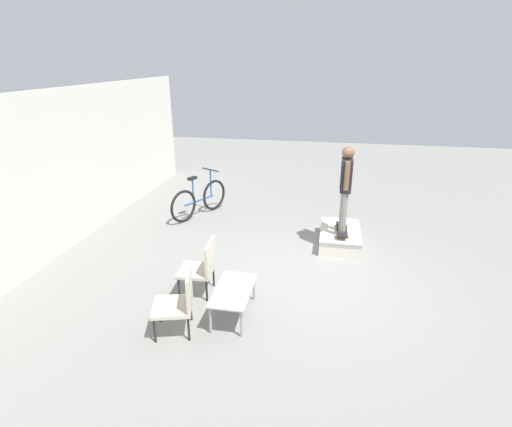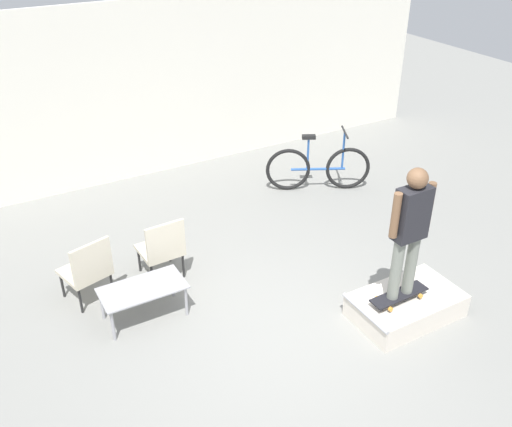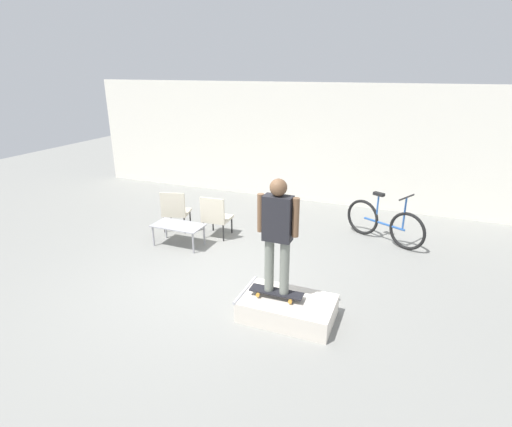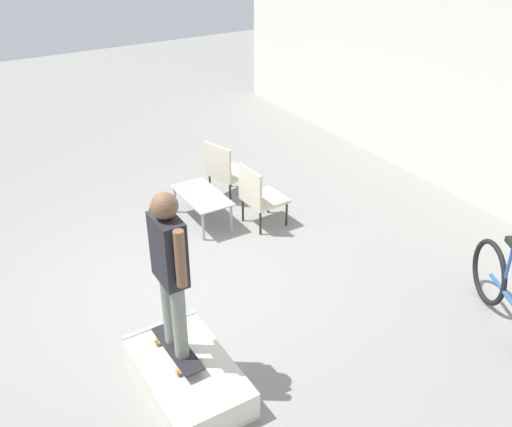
{
  "view_description": "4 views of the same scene",
  "coord_description": "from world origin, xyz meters",
  "px_view_note": "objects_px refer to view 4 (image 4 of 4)",
  "views": [
    {
      "loc": [
        -6.0,
        -0.2,
        3.5
      ],
      "look_at": [
        0.36,
        0.99,
        0.98
      ],
      "focal_mm": 28.0,
      "sensor_mm": 36.0,
      "label": 1
    },
    {
      "loc": [
        -2.74,
        -4.29,
        4.53
      ],
      "look_at": [
        0.21,
        0.9,
        1.08
      ],
      "focal_mm": 40.0,
      "sensor_mm": 36.0,
      "label": 2
    },
    {
      "loc": [
        2.88,
        -5.12,
        3.32
      ],
      "look_at": [
        0.46,
        0.85,
        0.97
      ],
      "focal_mm": 28.0,
      "sensor_mm": 36.0,
      "label": 3
    },
    {
      "loc": [
        5.12,
        -1.98,
        4.09
      ],
      "look_at": [
        0.47,
        0.85,
        1.01
      ],
      "focal_mm": 40.0,
      "sensor_mm": 36.0,
      "label": 4
    }
  ],
  "objects_px": {
    "patio_chair_left": "(225,169)",
    "patio_chair_right": "(259,195)",
    "skate_ramp_box": "(188,377)",
    "coffee_table": "(202,198)",
    "bicycle": "(511,299)",
    "skateboard_on_ramp": "(177,349)",
    "person_skater": "(170,264)"
  },
  "relations": [
    {
      "from": "coffee_table",
      "to": "patio_chair_left",
      "type": "distance_m",
      "value": 0.79
    },
    {
      "from": "patio_chair_left",
      "to": "patio_chair_right",
      "type": "bearing_deg",
      "value": 164.28
    },
    {
      "from": "coffee_table",
      "to": "patio_chair_right",
      "type": "relative_size",
      "value": 1.11
    },
    {
      "from": "skateboard_on_ramp",
      "to": "patio_chair_left",
      "type": "relative_size",
      "value": 0.84
    },
    {
      "from": "skate_ramp_box",
      "to": "person_skater",
      "type": "bearing_deg",
      "value": -173.3
    },
    {
      "from": "skateboard_on_ramp",
      "to": "skate_ramp_box",
      "type": "bearing_deg",
      "value": 5.47
    },
    {
      "from": "skateboard_on_ramp",
      "to": "patio_chair_right",
      "type": "height_order",
      "value": "patio_chair_right"
    },
    {
      "from": "coffee_table",
      "to": "bicycle",
      "type": "xyz_separation_m",
      "value": [
        3.72,
        1.73,
        0.01
      ]
    },
    {
      "from": "skate_ramp_box",
      "to": "patio_chair_left",
      "type": "bearing_deg",
      "value": 146.07
    },
    {
      "from": "patio_chair_left",
      "to": "patio_chair_right",
      "type": "distance_m",
      "value": 0.96
    },
    {
      "from": "coffee_table",
      "to": "patio_chair_left",
      "type": "height_order",
      "value": "patio_chair_left"
    },
    {
      "from": "skateboard_on_ramp",
      "to": "bicycle",
      "type": "relative_size",
      "value": 0.47
    },
    {
      "from": "skate_ramp_box",
      "to": "skateboard_on_ramp",
      "type": "height_order",
      "value": "skateboard_on_ramp"
    },
    {
      "from": "patio_chair_left",
      "to": "skate_ramp_box",
      "type": "bearing_deg",
      "value": 130.55
    },
    {
      "from": "person_skater",
      "to": "patio_chair_left",
      "type": "xyz_separation_m",
      "value": [
        -3.05,
        2.18,
        -0.86
      ]
    },
    {
      "from": "skateboard_on_ramp",
      "to": "patio_chair_left",
      "type": "xyz_separation_m",
      "value": [
        -3.05,
        2.18,
        0.1
      ]
    },
    {
      "from": "skateboard_on_ramp",
      "to": "person_skater",
      "type": "xyz_separation_m",
      "value": [
        -0.0,
        0.0,
        0.96
      ]
    },
    {
      "from": "skate_ramp_box",
      "to": "patio_chair_right",
      "type": "xyz_separation_m",
      "value": [
        -2.24,
        2.15,
        0.33
      ]
    },
    {
      "from": "skate_ramp_box",
      "to": "coffee_table",
      "type": "xyz_separation_m",
      "value": [
        -2.74,
        1.53,
        0.24
      ]
    },
    {
      "from": "skate_ramp_box",
      "to": "skateboard_on_ramp",
      "type": "distance_m",
      "value": 0.28
    },
    {
      "from": "skate_ramp_box",
      "to": "patio_chair_right",
      "type": "height_order",
      "value": "patio_chair_right"
    },
    {
      "from": "person_skater",
      "to": "coffee_table",
      "type": "bearing_deg",
      "value": 148.79
    },
    {
      "from": "coffee_table",
      "to": "person_skater",
      "type": "bearing_deg",
      "value": -30.93
    },
    {
      "from": "skateboard_on_ramp",
      "to": "bicycle",
      "type": "height_order",
      "value": "bicycle"
    },
    {
      "from": "skate_ramp_box",
      "to": "skateboard_on_ramp",
      "type": "relative_size",
      "value": 1.74
    },
    {
      "from": "bicycle",
      "to": "skate_ramp_box",
      "type": "bearing_deg",
      "value": -79.94
    },
    {
      "from": "skateboard_on_ramp",
      "to": "coffee_table",
      "type": "relative_size",
      "value": 0.76
    },
    {
      "from": "person_skater",
      "to": "patio_chair_right",
      "type": "height_order",
      "value": "person_skater"
    },
    {
      "from": "person_skater",
      "to": "patio_chair_left",
      "type": "distance_m",
      "value": 3.84
    },
    {
      "from": "patio_chair_left",
      "to": "patio_chair_right",
      "type": "relative_size",
      "value": 1.0
    },
    {
      "from": "skateboard_on_ramp",
      "to": "coffee_table",
      "type": "distance_m",
      "value": 3.01
    },
    {
      "from": "patio_chair_right",
      "to": "skate_ramp_box",
      "type": "bearing_deg",
      "value": 133.58
    }
  ]
}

